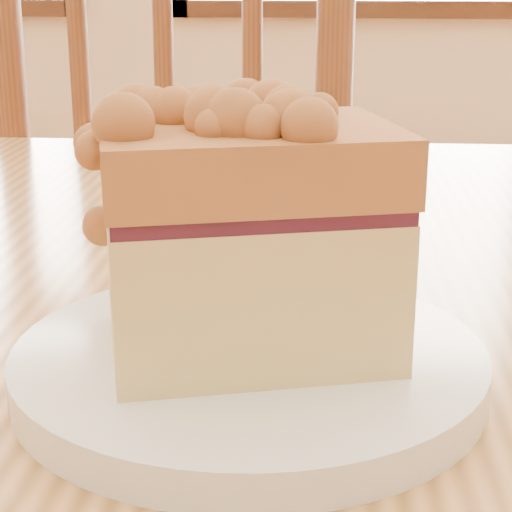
% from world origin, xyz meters
% --- Properties ---
extents(cafe_table_main, '(1.27, 0.86, 0.75)m').
position_xyz_m(cafe_table_main, '(0.13, 0.15, 0.66)').
color(cafe_table_main, tan).
rests_on(cafe_table_main, ground).
extents(cafe_chair_main, '(0.52, 0.52, 1.03)m').
position_xyz_m(cafe_chair_main, '(0.08, 0.77, 0.52)').
color(cafe_chair_main, brown).
rests_on(cafe_chair_main, ground).
extents(plate, '(0.20, 0.20, 0.02)m').
position_xyz_m(plate, '(0.22, -0.01, 0.76)').
color(plate, white).
rests_on(plate, cafe_table_main).
extents(cake_slice, '(0.14, 0.12, 0.11)m').
position_xyz_m(cake_slice, '(0.22, -0.01, 0.82)').
color(cake_slice, tan).
rests_on(cake_slice, plate).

